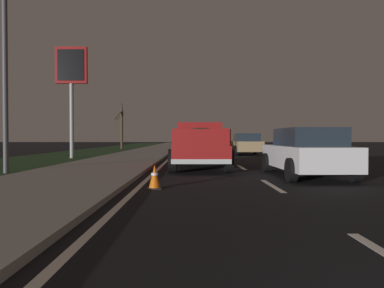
{
  "coord_description": "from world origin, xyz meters",
  "views": [
    {
      "loc": [
        -0.95,
        2.08,
        1.25
      ],
      "look_at": [
        15.33,
        2.06,
        0.95
      ],
      "focal_mm": 33.68,
      "sensor_mm": 36.0,
      "label": 1
    }
  ],
  "objects_px": {
    "gas_price_sign": "(71,75)",
    "street_light_near": "(14,48)",
    "pickup_truck": "(200,144)",
    "sedan_white": "(306,152)",
    "bare_tree_far": "(122,127)",
    "traffic_cone_near": "(155,177)",
    "sedan_tan": "(246,144)",
    "sedan_blue": "(198,144)"
  },
  "relations": [
    {
      "from": "street_light_near",
      "to": "traffic_cone_near",
      "type": "bearing_deg",
      "value": -126.07
    },
    {
      "from": "gas_price_sign",
      "to": "traffic_cone_near",
      "type": "xyz_separation_m",
      "value": [
        -13.05,
        -6.36,
        -4.74
      ]
    },
    {
      "from": "sedan_tan",
      "to": "sedan_white",
      "type": "distance_m",
      "value": 14.56
    },
    {
      "from": "sedan_blue",
      "to": "bare_tree_far",
      "type": "xyz_separation_m",
      "value": [
        13.47,
        8.03,
        1.55
      ]
    },
    {
      "from": "gas_price_sign",
      "to": "street_light_near",
      "type": "xyz_separation_m",
      "value": [
        -9.21,
        -1.08,
        -0.66
      ]
    },
    {
      "from": "sedan_white",
      "to": "sedan_tan",
      "type": "bearing_deg",
      "value": -1.22
    },
    {
      "from": "gas_price_sign",
      "to": "street_light_near",
      "type": "relative_size",
      "value": 0.94
    },
    {
      "from": "pickup_truck",
      "to": "gas_price_sign",
      "type": "relative_size",
      "value": 0.81
    },
    {
      "from": "sedan_tan",
      "to": "traffic_cone_near",
      "type": "height_order",
      "value": "sedan_tan"
    },
    {
      "from": "pickup_truck",
      "to": "bare_tree_far",
      "type": "xyz_separation_m",
      "value": [
        24.3,
        7.91,
        1.36
      ]
    },
    {
      "from": "pickup_truck",
      "to": "street_light_near",
      "type": "distance_m",
      "value": 7.61
    },
    {
      "from": "bare_tree_far",
      "to": "sedan_white",
      "type": "bearing_deg",
      "value": -157.78
    },
    {
      "from": "sedan_white",
      "to": "bare_tree_far",
      "type": "distance_m",
      "value": 29.72
    },
    {
      "from": "street_light_near",
      "to": "traffic_cone_near",
      "type": "height_order",
      "value": "street_light_near"
    },
    {
      "from": "pickup_truck",
      "to": "traffic_cone_near",
      "type": "relative_size",
      "value": 9.36
    },
    {
      "from": "traffic_cone_near",
      "to": "street_light_near",
      "type": "bearing_deg",
      "value": 53.93
    },
    {
      "from": "bare_tree_far",
      "to": "street_light_near",
      "type": "bearing_deg",
      "value": -176.94
    },
    {
      "from": "sedan_tan",
      "to": "bare_tree_far",
      "type": "xyz_separation_m",
      "value": [
        12.92,
        11.53,
        1.55
      ]
    },
    {
      "from": "street_light_near",
      "to": "bare_tree_far",
      "type": "relative_size",
      "value": 1.44
    },
    {
      "from": "bare_tree_far",
      "to": "traffic_cone_near",
      "type": "distance_m",
      "value": 30.98
    },
    {
      "from": "pickup_truck",
      "to": "traffic_cone_near",
      "type": "xyz_separation_m",
      "value": [
        -5.87,
        1.22,
        -0.7
      ]
    },
    {
      "from": "pickup_truck",
      "to": "gas_price_sign",
      "type": "height_order",
      "value": "gas_price_sign"
    },
    {
      "from": "sedan_blue",
      "to": "gas_price_sign",
      "type": "distance_m",
      "value": 9.52
    },
    {
      "from": "gas_price_sign",
      "to": "traffic_cone_near",
      "type": "distance_m",
      "value": 15.28
    },
    {
      "from": "pickup_truck",
      "to": "sedan_blue",
      "type": "relative_size",
      "value": 1.22
    },
    {
      "from": "gas_price_sign",
      "to": "sedan_blue",
      "type": "bearing_deg",
      "value": -64.61
    },
    {
      "from": "sedan_tan",
      "to": "gas_price_sign",
      "type": "xyz_separation_m",
      "value": [
        -4.2,
        11.21,
        4.24
      ]
    },
    {
      "from": "bare_tree_far",
      "to": "traffic_cone_near",
      "type": "height_order",
      "value": "bare_tree_far"
    },
    {
      "from": "bare_tree_far",
      "to": "pickup_truck",
      "type": "bearing_deg",
      "value": -161.98
    },
    {
      "from": "sedan_blue",
      "to": "street_light_near",
      "type": "bearing_deg",
      "value": 152.77
    },
    {
      "from": "sedan_tan",
      "to": "sedan_blue",
      "type": "distance_m",
      "value": 3.55
    },
    {
      "from": "bare_tree_far",
      "to": "traffic_cone_near",
      "type": "relative_size",
      "value": 8.56
    },
    {
      "from": "bare_tree_far",
      "to": "gas_price_sign",
      "type": "bearing_deg",
      "value": -178.92
    },
    {
      "from": "sedan_white",
      "to": "traffic_cone_near",
      "type": "height_order",
      "value": "sedan_white"
    },
    {
      "from": "pickup_truck",
      "to": "sedan_white",
      "type": "bearing_deg",
      "value": -133.7
    },
    {
      "from": "sedan_white",
      "to": "street_light_near",
      "type": "relative_size",
      "value": 0.62
    },
    {
      "from": "street_light_near",
      "to": "bare_tree_far",
      "type": "height_order",
      "value": "street_light_near"
    },
    {
      "from": "sedan_tan",
      "to": "sedan_blue",
      "type": "height_order",
      "value": "same"
    },
    {
      "from": "sedan_tan",
      "to": "sedan_blue",
      "type": "xyz_separation_m",
      "value": [
        -0.55,
        3.5,
        0.0
      ]
    },
    {
      "from": "sedan_white",
      "to": "sedan_blue",
      "type": "relative_size",
      "value": 1.0
    },
    {
      "from": "sedan_tan",
      "to": "sedan_blue",
      "type": "bearing_deg",
      "value": 98.84
    },
    {
      "from": "sedan_blue",
      "to": "street_light_near",
      "type": "height_order",
      "value": "street_light_near"
    }
  ]
}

